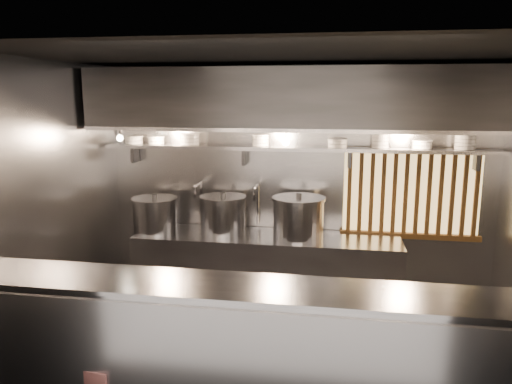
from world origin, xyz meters
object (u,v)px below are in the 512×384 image
(pendant_bulb, at_px, (286,142))
(stock_pot_mid, at_px, (155,214))
(stock_pot_left, at_px, (223,214))
(heat_lamp, at_px, (118,133))
(stock_pot_right, at_px, (298,217))

(pendant_bulb, distance_m, stock_pot_mid, 1.74)
(stock_pot_mid, bearing_deg, pendant_bulb, 3.51)
(pendant_bulb, bearing_deg, stock_pot_left, -178.39)
(stock_pot_left, relative_size, stock_pot_mid, 0.98)
(stock_pot_left, bearing_deg, stock_pot_mid, -174.79)
(heat_lamp, bearing_deg, stock_pot_right, 7.94)
(pendant_bulb, xyz_separation_m, stock_pot_left, (-0.71, -0.02, -0.84))
(heat_lamp, distance_m, pendant_bulb, 1.83)
(pendant_bulb, bearing_deg, stock_pot_right, -25.55)
(stock_pot_left, distance_m, stock_pot_mid, 0.80)
(heat_lamp, distance_m, stock_pot_left, 1.48)
(heat_lamp, distance_m, stock_pot_right, 2.19)
(heat_lamp, bearing_deg, pendant_bulb, 11.00)
(stock_pot_right, bearing_deg, stock_pot_mid, -179.44)
(pendant_bulb, xyz_separation_m, stock_pot_mid, (-1.51, -0.09, -0.86))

